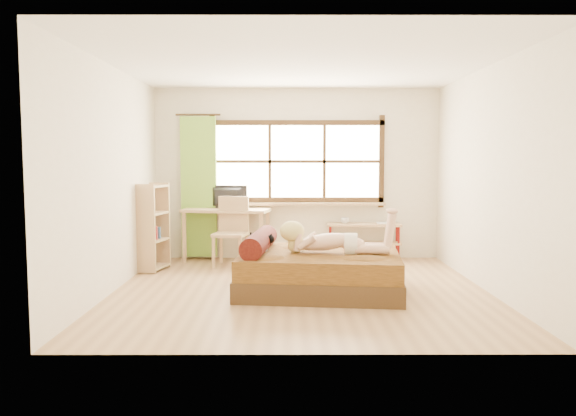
{
  "coord_description": "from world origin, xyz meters",
  "views": [
    {
      "loc": [
        -0.17,
        -6.7,
        1.59
      ],
      "look_at": [
        -0.15,
        0.2,
        0.99
      ],
      "focal_mm": 35.0,
      "sensor_mm": 36.0,
      "label": 1
    }
  ],
  "objects_px": {
    "pipe_shelf": "(365,233)",
    "bookshelf": "(153,227)",
    "chair": "(232,227)",
    "bed": "(316,270)",
    "woman": "(333,229)",
    "kitten": "(261,242)",
    "desk": "(227,216)"
  },
  "relations": [
    {
      "from": "woman",
      "to": "bed",
      "type": "bearing_deg",
      "value": 170.68
    },
    {
      "from": "chair",
      "to": "bookshelf",
      "type": "distance_m",
      "value": 1.15
    },
    {
      "from": "woman",
      "to": "chair",
      "type": "relative_size",
      "value": 1.29
    },
    {
      "from": "bed",
      "to": "woman",
      "type": "bearing_deg",
      "value": -9.32
    },
    {
      "from": "bed",
      "to": "chair",
      "type": "bearing_deg",
      "value": 132.06
    },
    {
      "from": "pipe_shelf",
      "to": "bookshelf",
      "type": "relative_size",
      "value": 0.95
    },
    {
      "from": "chair",
      "to": "bed",
      "type": "bearing_deg",
      "value": -44.68
    },
    {
      "from": "kitten",
      "to": "desk",
      "type": "height_order",
      "value": "desk"
    },
    {
      "from": "bed",
      "to": "bookshelf",
      "type": "height_order",
      "value": "bookshelf"
    },
    {
      "from": "woman",
      "to": "pipe_shelf",
      "type": "height_order",
      "value": "woman"
    },
    {
      "from": "kitten",
      "to": "chair",
      "type": "bearing_deg",
      "value": 114.39
    },
    {
      "from": "kitten",
      "to": "chair",
      "type": "height_order",
      "value": "chair"
    },
    {
      "from": "bed",
      "to": "desk",
      "type": "relative_size",
      "value": 1.47
    },
    {
      "from": "woman",
      "to": "desk",
      "type": "relative_size",
      "value": 0.95
    },
    {
      "from": "desk",
      "to": "pipe_shelf",
      "type": "xyz_separation_m",
      "value": [
        2.16,
        0.12,
        -0.29
      ]
    },
    {
      "from": "pipe_shelf",
      "to": "bookshelf",
      "type": "distance_m",
      "value": 3.26
    },
    {
      "from": "kitten",
      "to": "bookshelf",
      "type": "bearing_deg",
      "value": 149.51
    },
    {
      "from": "bed",
      "to": "bookshelf",
      "type": "xyz_separation_m",
      "value": [
        -2.27,
        1.29,
        0.37
      ]
    },
    {
      "from": "chair",
      "to": "pipe_shelf",
      "type": "xyz_separation_m",
      "value": [
        2.05,
        0.48,
        -0.15
      ]
    },
    {
      "from": "woman",
      "to": "bookshelf",
      "type": "distance_m",
      "value": 2.81
    },
    {
      "from": "kitten",
      "to": "pipe_shelf",
      "type": "height_order",
      "value": "kitten"
    },
    {
      "from": "kitten",
      "to": "desk",
      "type": "bearing_deg",
      "value": 114.38
    },
    {
      "from": "bed",
      "to": "pipe_shelf",
      "type": "distance_m",
      "value": 2.29
    },
    {
      "from": "woman",
      "to": "chair",
      "type": "xyz_separation_m",
      "value": [
        -1.37,
        1.69,
        -0.18
      ]
    },
    {
      "from": "desk",
      "to": "chair",
      "type": "distance_m",
      "value": 0.4
    },
    {
      "from": "chair",
      "to": "pipe_shelf",
      "type": "height_order",
      "value": "chair"
    },
    {
      "from": "bed",
      "to": "bookshelf",
      "type": "distance_m",
      "value": 2.64
    },
    {
      "from": "bed",
      "to": "chair",
      "type": "relative_size",
      "value": 1.99
    },
    {
      "from": "pipe_shelf",
      "to": "bookshelf",
      "type": "xyz_separation_m",
      "value": [
        -3.15,
        -0.82,
        0.2
      ]
    },
    {
      "from": "woman",
      "to": "kitten",
      "type": "height_order",
      "value": "woman"
    },
    {
      "from": "bed",
      "to": "kitten",
      "type": "xyz_separation_m",
      "value": [
        -0.67,
        0.09,
        0.33
      ]
    },
    {
      "from": "woman",
      "to": "kitten",
      "type": "relative_size",
      "value": 4.67
    }
  ]
}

